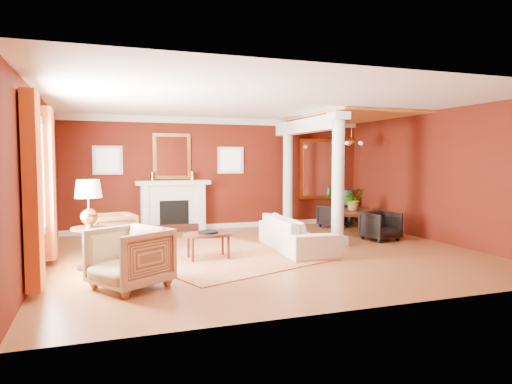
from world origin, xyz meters
name	(u,v)px	position (x,y,z in m)	size (l,w,h in m)	color
ground	(267,253)	(0.00, 0.00, 0.00)	(8.00, 8.00, 0.00)	brown
room_shell	(267,149)	(0.00, 0.00, 2.02)	(8.04, 7.04, 2.92)	#52100B
fireplace	(173,206)	(-1.30, 3.32, 0.65)	(1.85, 0.42, 1.29)	silver
overmantel_mirror	(172,156)	(-1.30, 3.45, 1.90)	(0.95, 0.07, 1.15)	gold
flank_window_left	(108,160)	(-2.85, 3.46, 1.80)	(0.70, 0.07, 0.70)	silver
flank_window_right	(231,160)	(0.25, 3.46, 1.80)	(0.70, 0.07, 0.70)	silver
left_window	(41,185)	(-3.89, -0.60, 1.42)	(0.21, 2.55, 2.60)	white
column_front	(338,178)	(1.70, 0.30, 1.43)	(0.36, 0.36, 2.80)	silver
column_back	(288,174)	(1.70, 3.00, 1.43)	(0.36, 0.36, 2.80)	silver
header_beam	(306,126)	(1.70, 1.90, 2.62)	(0.30, 3.20, 0.32)	silver
amber_ceiling	(351,117)	(2.85, 1.75, 2.87)	(2.30, 3.40, 0.04)	#DB8A40
dining_mirror	(321,169)	(2.90, 3.45, 1.55)	(1.30, 0.07, 1.70)	gold
chandelier	(351,142)	(2.90, 1.80, 2.25)	(0.60, 0.62, 0.75)	#A27133
crown_trim	(221,121)	(0.00, 3.46, 2.82)	(8.00, 0.08, 0.16)	silver
base_trim	(222,226)	(0.00, 3.46, 0.06)	(8.00, 0.08, 0.12)	silver
rug	(210,254)	(-1.08, 0.24, 0.01)	(2.80, 3.74, 0.01)	maroon
sofa	(296,228)	(0.67, 0.12, 0.45)	(2.29, 0.67, 0.89)	beige
armchair_leopard	(111,232)	(-2.86, 0.93, 0.43)	(0.84, 0.78, 0.86)	black
armchair_stripe	(130,255)	(-2.67, -1.64, 0.47)	(0.92, 0.86, 0.95)	tan
coffee_table	(208,236)	(-1.20, -0.13, 0.43)	(0.93, 0.93, 0.47)	#32160E
coffee_book	(206,227)	(-1.23, -0.08, 0.58)	(0.16, 0.02, 0.22)	#32160E
side_table	(89,209)	(-3.22, -0.21, 0.99)	(0.59, 0.59, 1.48)	#32160E
dining_table	(356,215)	(2.94, 1.58, 0.45)	(1.60, 0.56, 0.89)	#32160E
dining_chair_near	(381,224)	(2.92, 0.51, 0.36)	(0.69, 0.65, 0.71)	black
dining_chair_far	(333,215)	(2.87, 2.62, 0.34)	(0.66, 0.62, 0.68)	black
green_urn	(347,211)	(3.50, 3.00, 0.38)	(0.41, 0.41, 0.98)	#14411D
potted_plant	(354,188)	(2.90, 1.64, 1.10)	(0.49, 0.55, 0.43)	#26591E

